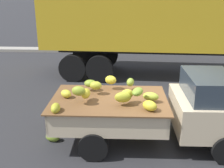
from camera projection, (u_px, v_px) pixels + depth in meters
name	position (u px, v px, depth m)	size (l,w,h in m)	color
ground	(155.00, 136.00, 6.87)	(220.00, 220.00, 0.00)	#28282B
curb_strip	(139.00, 51.00, 16.20)	(80.00, 0.80, 0.16)	gray
pickup_truck	(189.00, 108.00, 6.32)	(4.75, 1.94, 1.70)	#CCB793
semi_trailer	(190.00, 15.00, 10.89)	(12.10, 3.13, 3.95)	gold
fallen_banana_bunch_near_tailgate	(53.00, 137.00, 6.59)	(0.35, 0.21, 0.21)	olive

